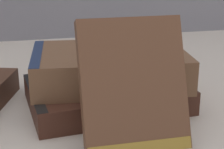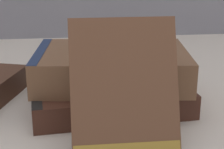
{
  "view_description": "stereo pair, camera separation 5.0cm",
  "coord_description": "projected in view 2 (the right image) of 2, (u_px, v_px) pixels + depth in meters",
  "views": [
    {
      "loc": [
        -0.04,
        -0.4,
        0.2
      ],
      "look_at": [
        0.06,
        0.02,
        0.05
      ],
      "focal_mm": 60.0,
      "sensor_mm": 36.0,
      "label": 1
    },
    {
      "loc": [
        0.01,
        -0.41,
        0.2
      ],
      "look_at": [
        0.06,
        0.02,
        0.05
      ],
      "focal_mm": 60.0,
      "sensor_mm": 36.0,
      "label": 2
    }
  ],
  "objects": [
    {
      "name": "book_flat_top",
      "position": [
        107.0,
        66.0,
        0.48
      ],
      "size": [
        0.2,
        0.15,
        0.04
      ],
      "rotation": [
        0.0,
        0.0,
        -0.09
      ],
      "color": "brown",
      "rests_on": "book_flat_bottom"
    },
    {
      "name": "book_leaning_front",
      "position": [
        124.0,
        91.0,
        0.37
      ],
      "size": [
        0.11,
        0.07,
        0.13
      ],
      "rotation": [
        -0.38,
        0.0,
        0.0
      ],
      "color": "brown",
      "rests_on": "ground_plane"
    },
    {
      "name": "ground_plane",
      "position": [
        66.0,
        119.0,
        0.45
      ],
      "size": [
        3.0,
        3.0,
        0.0
      ],
      "primitive_type": "plane",
      "color": "beige"
    },
    {
      "name": "book_flat_bottom",
      "position": [
        104.0,
        94.0,
        0.49
      ],
      "size": [
        0.21,
        0.16,
        0.03
      ],
      "rotation": [
        0.0,
        0.0,
        0.1
      ],
      "color": "#422319",
      "rests_on": "ground_plane"
    },
    {
      "name": "pocket_watch",
      "position": [
        140.0,
        48.0,
        0.47
      ],
      "size": [
        0.05,
        0.05,
        0.01
      ],
      "color": "silver",
      "rests_on": "book_flat_top"
    }
  ]
}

